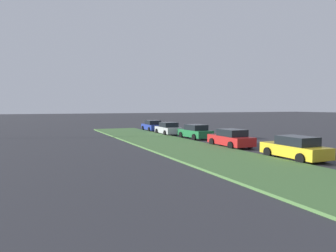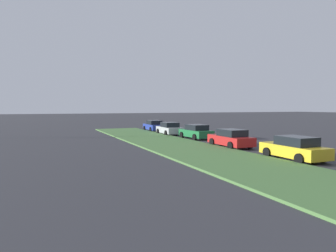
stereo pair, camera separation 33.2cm
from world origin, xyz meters
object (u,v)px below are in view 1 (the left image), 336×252
Objects in this scene: parked_car_yellow at (295,148)px; parked_car_green at (195,132)px; parked_car_silver at (168,129)px; parked_car_red at (231,138)px; parked_car_blue at (152,126)px.

parked_car_yellow is 13.24m from parked_car_green.
parked_car_green is 1.00× the size of parked_car_silver.
parked_car_yellow and parked_car_red have the same top height.
parked_car_green is at bearing -3.56° from parked_car_red.
parked_car_blue is at bearing 0.38° from parked_car_green.
parked_car_silver is at bearing 5.48° from parked_car_green.
parked_car_green is 1.00× the size of parked_car_blue.
parked_car_silver and parked_car_blue have the same top height.
parked_car_yellow and parked_car_blue have the same top height.
parked_car_green is at bearing -176.11° from parked_car_blue.
parked_car_silver is 5.76m from parked_car_blue.
parked_car_yellow is 1.00× the size of parked_car_silver.
parked_car_silver is (18.53, 0.29, 0.00)m from parked_car_yellow.
parked_car_red is 0.99× the size of parked_car_silver.
parked_car_blue is at bearing 1.66° from parked_car_yellow.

